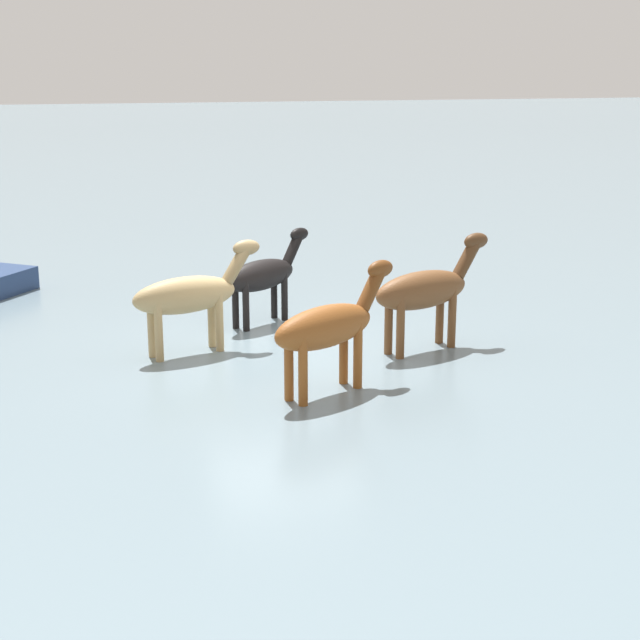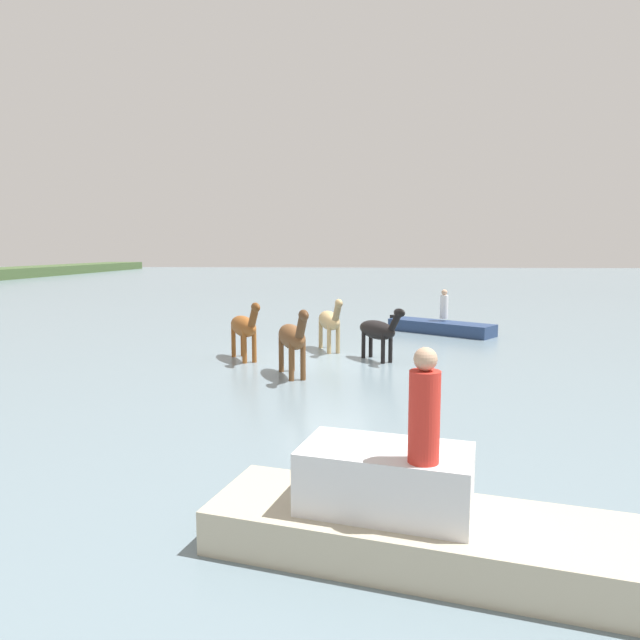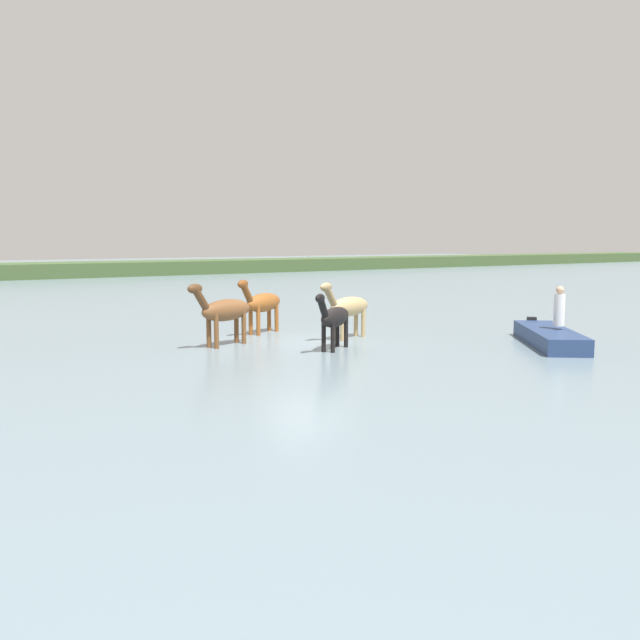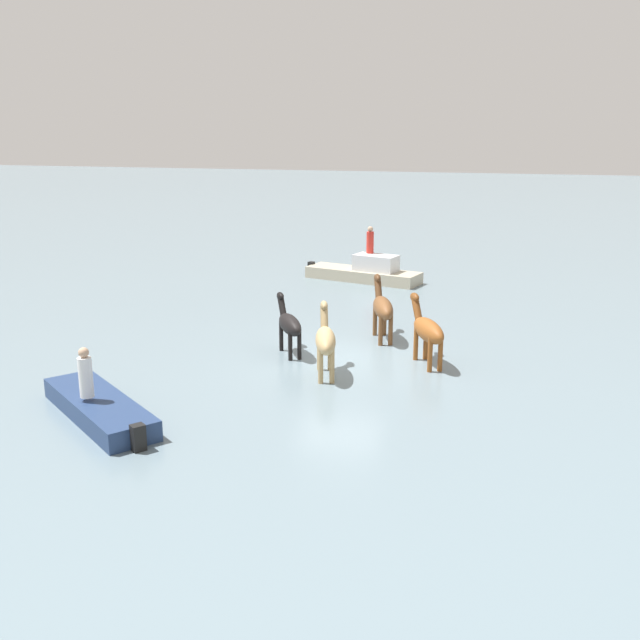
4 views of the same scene
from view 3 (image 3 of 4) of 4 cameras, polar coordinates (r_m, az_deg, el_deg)
The scene contains 8 objects.
ground_plane at distance 20.19m, azimuth -1.28°, elevation -1.98°, with size 185.29×185.29×0.00m, color slate.
distant_shoreline at distance 59.48m, azimuth -22.37°, elevation 3.43°, with size 166.76×6.00×2.40m, color #3B512C.
horse_gray_outer at distance 20.91m, azimuth 2.41°, elevation 1.13°, with size 2.36×1.09×1.84m.
horse_mid_herd at distance 18.76m, azimuth 1.23°, elevation 0.21°, with size 1.99×1.50×1.69m.
horse_lead at distance 19.67m, azimuth -8.28°, elevation 0.81°, with size 2.42×1.24×1.91m.
horse_chestnut_trailing at distance 22.17m, azimuth -5.01°, elevation 1.48°, with size 2.27×1.50×1.87m.
boat_launch_far at distance 20.93m, azimuth 19.18°, elevation -1.59°, with size 3.55×4.18×0.73m.
person_boatman_standing at distance 20.86m, azimuth 19.97°, elevation 1.02°, with size 0.32×0.32×1.19m.
Camera 3 is at (-10.29, -17.09, 3.14)m, focal length 37.05 mm.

